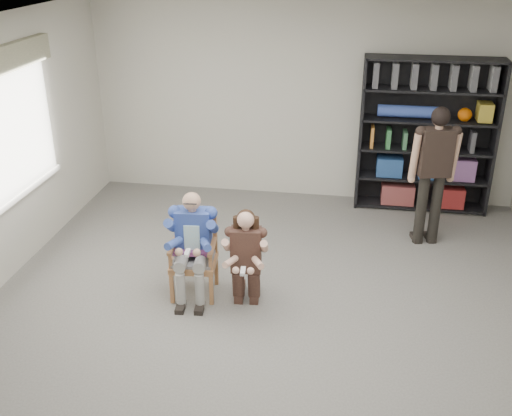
% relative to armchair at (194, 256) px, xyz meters
% --- Properties ---
extents(room_shell, '(6.00, 7.00, 2.80)m').
position_rel_armchair_xyz_m(room_shell, '(0.86, -0.58, 0.95)').
color(room_shell, beige).
rests_on(room_shell, ground).
extents(floor, '(6.00, 7.00, 0.01)m').
position_rel_armchair_xyz_m(floor, '(0.86, -0.58, -0.45)').
color(floor, '#5F5C59').
rests_on(floor, ground).
extents(window_left, '(0.16, 2.00, 1.75)m').
position_rel_armchair_xyz_m(window_left, '(-2.09, 0.42, 1.18)').
color(window_left, silver).
rests_on(window_left, room_shell).
extents(armchair, '(0.57, 0.55, 0.90)m').
position_rel_armchair_xyz_m(armchair, '(0.00, 0.00, 0.00)').
color(armchair, '#AF6B40').
rests_on(armchair, floor).
extents(seated_man, '(0.57, 0.75, 1.17)m').
position_rel_armchair_xyz_m(seated_man, '(0.00, 0.00, 0.14)').
color(seated_man, '#2C4494').
rests_on(seated_man, floor).
extents(kneeling_woman, '(0.51, 0.76, 1.07)m').
position_rel_armchair_xyz_m(kneeling_woman, '(0.58, -0.12, 0.09)').
color(kneeling_woman, '#39221E').
rests_on(kneeling_woman, floor).
extents(bookshelf, '(1.80, 0.38, 2.10)m').
position_rel_armchair_xyz_m(bookshelf, '(2.56, 2.70, 0.60)').
color(bookshelf, black).
rests_on(bookshelf, floor).
extents(standing_man, '(0.59, 0.40, 1.74)m').
position_rel_armchair_xyz_m(standing_man, '(2.55, 1.62, 0.42)').
color(standing_man, black).
rests_on(standing_man, floor).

